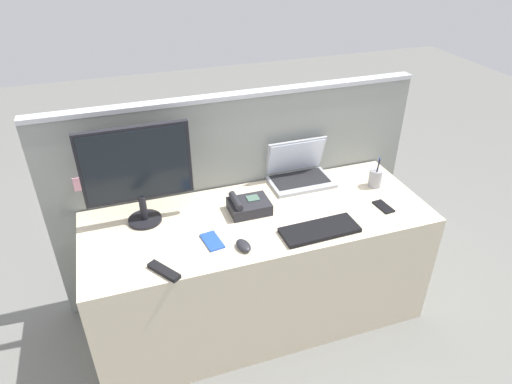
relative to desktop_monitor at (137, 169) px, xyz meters
name	(u,v)px	position (x,y,z in m)	size (l,w,h in m)	color
ground_plane	(259,312)	(0.57, -0.16, -1.01)	(10.00, 10.00, 0.00)	slate
desk	(259,268)	(0.57, -0.16, -0.66)	(1.81, 0.69, 0.71)	beige
cubicle_divider	(238,193)	(0.57, 0.22, -0.38)	(2.13, 0.08, 1.24)	gray
desktop_monitor	(137,169)	(0.00, 0.00, 0.00)	(0.53, 0.17, 0.52)	black
laptop	(298,171)	(0.91, 0.12, -0.24)	(0.36, 0.25, 0.25)	#9EA0A8
desk_phone	(248,206)	(0.53, -0.10, -0.27)	(0.21, 0.16, 0.10)	#232328
keyboard_main	(320,230)	(0.81, -0.38, -0.29)	(0.39, 0.15, 0.02)	black
computer_mouse_right_hand	(243,245)	(0.41, -0.38, -0.29)	(0.06, 0.10, 0.03)	#232328
pen_cup	(375,178)	(1.30, -0.08, -0.25)	(0.07, 0.07, 0.18)	#99999E
cell_phone_black_slab	(383,207)	(1.23, -0.29, -0.30)	(0.06, 0.12, 0.01)	black
cell_phone_blue_case	(212,241)	(0.28, -0.29, -0.30)	(0.08, 0.14, 0.01)	blue
tv_remote	(164,271)	(0.03, -0.43, -0.29)	(0.04, 0.17, 0.02)	black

